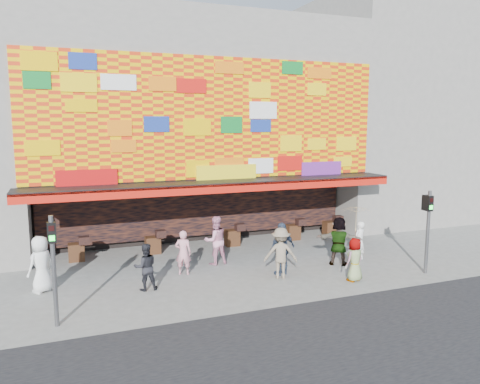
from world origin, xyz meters
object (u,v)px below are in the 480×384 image
(parasol, at_px, (356,219))
(ped_c, at_px, (146,267))
(ped_e, at_px, (282,249))
(signal_left, at_px, (53,258))
(ped_i, at_px, (215,240))
(ped_b, at_px, (183,253))
(ped_g, at_px, (355,260))
(ped_f, at_px, (339,241))
(ped_d, at_px, (281,253))
(ped_a, at_px, (41,264))
(ped_h, at_px, (359,241))
(signal_right, at_px, (428,222))

(parasol, bearing_deg, ped_c, 166.10)
(ped_e, xyz_separation_m, parasol, (2.00, -1.52, 1.21))
(signal_left, relative_size, ped_i, 1.61)
(ped_b, relative_size, ped_i, 0.86)
(signal_left, height_order, parasol, signal_left)
(ped_c, bearing_deg, ped_g, 166.95)
(signal_left, height_order, ped_f, signal_left)
(ped_d, bearing_deg, ped_a, 11.49)
(ped_b, bearing_deg, parasol, 175.19)
(ped_f, xyz_separation_m, ped_i, (-4.35, 1.77, -0.00))
(ped_e, distance_m, ped_h, 3.69)
(ped_c, bearing_deg, ped_b, -143.24)
(parasol, bearing_deg, ped_g, 0.00)
(ped_e, relative_size, parasol, 1.02)
(ped_a, relative_size, ped_h, 1.19)
(ped_b, relative_size, ped_e, 0.85)
(ped_i, bearing_deg, ped_a, 3.27)
(ped_f, bearing_deg, parasol, 109.36)
(signal_left, distance_m, ped_d, 7.47)
(signal_right, relative_size, ped_a, 1.64)
(ped_d, bearing_deg, ped_c, 16.28)
(signal_right, relative_size, ped_b, 1.87)
(signal_left, distance_m, ped_f, 10.25)
(ped_a, height_order, ped_d, ped_a)
(signal_right, relative_size, ped_g, 2.00)
(ped_g, distance_m, ped_h, 2.64)
(ped_h, bearing_deg, ped_c, -17.53)
(ped_b, relative_size, ped_h, 1.04)
(ped_d, height_order, ped_g, ped_d)
(signal_right, bearing_deg, parasol, 176.03)
(parasol, bearing_deg, ped_a, 164.86)
(ped_c, distance_m, ped_e, 4.81)
(signal_right, height_order, ped_b, signal_right)
(ped_d, height_order, parasol, parasol)
(signal_left, bearing_deg, ped_a, 98.67)
(parasol, bearing_deg, ped_b, 152.18)
(signal_right, height_order, parasol, signal_right)
(ped_a, distance_m, ped_c, 3.29)
(signal_right, bearing_deg, ped_b, 159.94)
(signal_right, relative_size, ped_i, 1.61)
(signal_left, bearing_deg, ped_g, 1.21)
(ped_f, distance_m, parasol, 2.23)
(ped_d, bearing_deg, ped_g, 174.54)
(signal_right, relative_size, ped_c, 1.95)
(ped_c, distance_m, ped_g, 7.01)
(ped_h, bearing_deg, ped_b, -26.07)
(ped_b, bearing_deg, ped_e, -178.20)
(ped_g, xyz_separation_m, parasol, (-0.00, 0.00, 1.40))
(ped_h, bearing_deg, ped_g, 31.44)
(ped_i, bearing_deg, parasol, 132.30)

